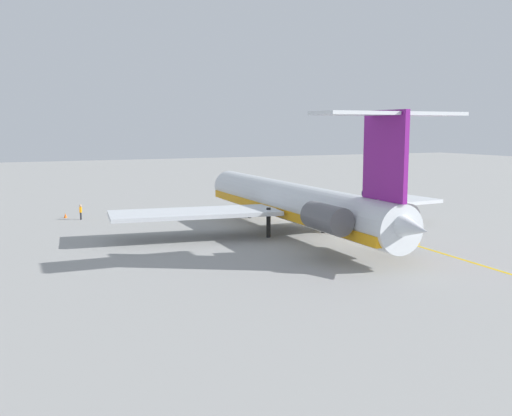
# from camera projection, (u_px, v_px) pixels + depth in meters

# --- Properties ---
(ground) EXTENTS (289.25, 289.25, 0.00)m
(ground) POSITION_uv_depth(u_px,v_px,m) (360.00, 223.00, 66.92)
(ground) COLOR gray
(main_jetliner) EXTENTS (41.51, 36.91, 12.10)m
(main_jetliner) POSITION_uv_depth(u_px,v_px,m) (297.00, 203.00, 58.75)
(main_jetliner) COLOR silver
(main_jetliner) RESTS_ON ground
(ground_crew_near_tail) EXTENTS (0.27, 0.42, 1.71)m
(ground_crew_near_tail) POSITION_uv_depth(u_px,v_px,m) (363.00, 194.00, 86.51)
(ground_crew_near_tail) COLOR black
(ground_crew_near_tail) RESTS_ON ground
(ground_crew_portside) EXTENTS (0.34, 0.35, 1.79)m
(ground_crew_portside) POSITION_uv_depth(u_px,v_px,m) (81.00, 210.00, 68.90)
(ground_crew_portside) COLOR black
(ground_crew_portside) RESTS_ON ground
(ground_crew_starboard) EXTENTS (0.44, 0.29, 1.78)m
(ground_crew_starboard) POSITION_uv_depth(u_px,v_px,m) (392.00, 198.00, 81.18)
(ground_crew_starboard) COLOR black
(ground_crew_starboard) RESTS_ON ground
(safety_cone_wingtip) EXTENTS (0.40, 0.40, 0.55)m
(safety_cone_wingtip) POSITION_uv_depth(u_px,v_px,m) (346.00, 197.00, 88.83)
(safety_cone_wingtip) COLOR #EA590F
(safety_cone_wingtip) RESTS_ON ground
(safety_cone_tail) EXTENTS (0.40, 0.40, 0.55)m
(safety_cone_tail) POSITION_uv_depth(u_px,v_px,m) (66.00, 216.00, 70.44)
(safety_cone_tail) COLOR #EA590F
(safety_cone_tail) RESTS_ON ground
(taxiway_centreline) EXTENTS (73.40, 5.56, 0.01)m
(taxiway_centreline) POSITION_uv_depth(u_px,v_px,m) (357.00, 227.00, 63.68)
(taxiway_centreline) COLOR gold
(taxiway_centreline) RESTS_ON ground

